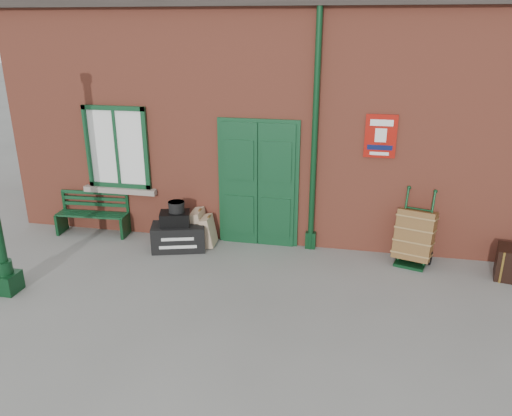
# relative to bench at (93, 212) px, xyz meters

# --- Properties ---
(ground) EXTENTS (80.00, 80.00, 0.00)m
(ground) POSITION_rel_bench_xyz_m (3.43, -1.31, -0.41)
(ground) COLOR gray
(ground) RESTS_ON ground
(station_building) EXTENTS (10.30, 4.30, 4.36)m
(station_building) POSITION_rel_bench_xyz_m (3.43, 2.18, 1.75)
(station_building) COLOR #AB4D37
(station_building) RESTS_ON ground
(bench) EXTENTS (1.35, 0.49, 0.82)m
(bench) POSITION_rel_bench_xyz_m (0.00, 0.00, 0.00)
(bench) COLOR #103D20
(bench) RESTS_ON ground
(houdini_trunk) EXTENTS (1.02, 0.74, 0.46)m
(houdini_trunk) POSITION_rel_bench_xyz_m (1.81, -0.37, -0.18)
(houdini_trunk) COLOR black
(houdini_trunk) RESTS_ON ground
(strongbox) EXTENTS (0.59, 0.49, 0.23)m
(strongbox) POSITION_rel_bench_xyz_m (1.76, -0.37, 0.16)
(strongbox) COLOR black
(strongbox) RESTS_ON houdini_trunk
(hatbox) EXTENTS (0.34, 0.34, 0.18)m
(hatbox) POSITION_rel_bench_xyz_m (1.79, -0.34, 0.37)
(hatbox) COLOR black
(hatbox) RESTS_ON strongbox
(suitcase_back) EXTENTS (0.28, 0.45, 0.64)m
(suitcase_back) POSITION_rel_bench_xyz_m (2.10, -0.06, -0.09)
(suitcase_back) COLOR tan
(suitcase_back) RESTS_ON ground
(suitcase_front) EXTENTS (0.27, 0.41, 0.55)m
(suitcase_front) POSITION_rel_bench_xyz_m (2.28, -0.12, -0.14)
(suitcase_front) COLOR tan
(suitcase_front) RESTS_ON ground
(porter_trolley) EXTENTS (0.74, 0.78, 1.22)m
(porter_trolley) POSITION_rel_bench_xyz_m (5.81, -0.09, 0.06)
(porter_trolley) COLOR #0D361A
(porter_trolley) RESTS_ON ground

